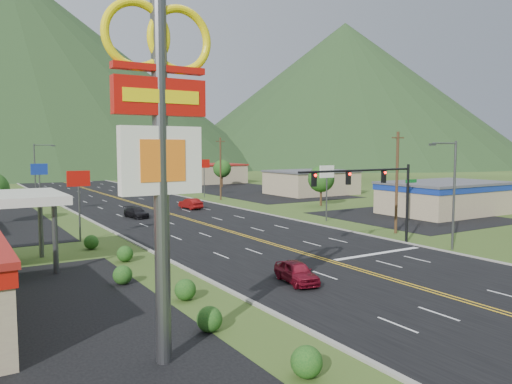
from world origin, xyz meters
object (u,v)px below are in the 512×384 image
streetlight_west (37,168)px  car_red_near (296,273)px  car_red_far (191,204)px  traffic_signal (375,185)px  streetlight_east (452,188)px  car_dark_mid (136,213)px  pylon_sign (160,126)px

streetlight_west → car_red_near: streetlight_west is taller
car_red_far → traffic_signal: bearing=89.0°
streetlight_east → car_dark_mid: bearing=116.6°
traffic_signal → streetlight_east: streetlight_east is taller
pylon_sign → car_red_far: 49.98m
pylon_sign → car_red_far: size_ratio=3.20×
pylon_sign → car_red_near: bearing=30.0°
traffic_signal → car_dark_mid: bearing=112.0°
streetlight_east → pylon_sign: bearing=-164.2°
pylon_sign → car_dark_mid: 42.72m
pylon_sign → streetlight_east: (28.18, 8.00, -4.12)m
traffic_signal → car_dark_mid: size_ratio=3.07×
streetlight_west → car_dark_mid: size_ratio=2.11×
streetlight_west → car_red_far: 28.84m
traffic_signal → car_red_far: size_ratio=2.99×
car_red_near → streetlight_west: bearing=105.3°
car_dark_mid → car_red_near: bearing=-98.8°
traffic_signal → car_red_near: 14.11m
streetlight_east → car_red_far: (-6.89, 36.40, -4.46)m
car_dark_mid → car_red_far: (9.11, 4.38, 0.10)m
car_red_near → car_dark_mid: bearing=98.3°
car_red_near → car_red_far: size_ratio=0.92×
pylon_sign → traffic_signal: bearing=27.1°
pylon_sign → car_red_near: 15.67m
streetlight_west → car_dark_mid: bearing=-76.2°
traffic_signal → car_red_far: bearing=93.9°
streetlight_east → car_dark_mid: size_ratio=2.11×
pylon_sign → streetlight_east: pylon_sign is taller
pylon_sign → streetlight_east: 29.58m
traffic_signal → car_red_far: traffic_signal is taller
streetlight_east → streetlight_west: 64.21m
traffic_signal → car_red_near: size_ratio=3.27×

